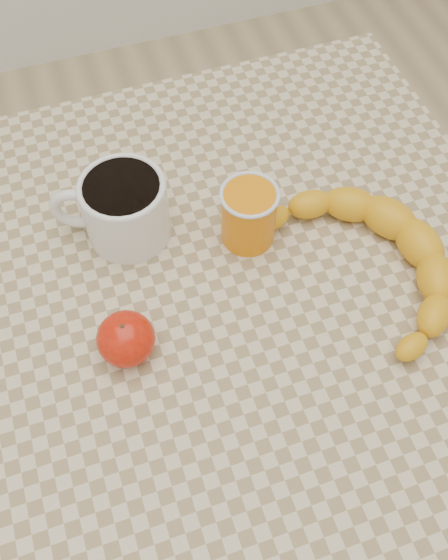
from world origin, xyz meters
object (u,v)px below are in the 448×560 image
object	(u,v)px
apple	(126,339)
coffee_mug	(123,207)
orange_juice_glass	(249,215)
banana	(372,259)
table	(224,321)

from	to	relation	value
apple	coffee_mug	bearing A→B (deg)	76.30
orange_juice_glass	banana	distance (m)	0.16
apple	banana	size ratio (longest dim) A/B	0.24
orange_juice_glass	coffee_mug	bearing A→B (deg)	158.11
coffee_mug	orange_juice_glass	distance (m)	0.16
table	coffee_mug	bearing A→B (deg)	125.92
apple	banana	bearing A→B (deg)	1.94
coffee_mug	orange_juice_glass	world-z (taller)	coffee_mug
table	coffee_mug	distance (m)	0.21
orange_juice_glass	banana	xyz separation A→B (m)	(0.13, -0.10, -0.02)
coffee_mug	banana	size ratio (longest dim) A/B	0.47
table	orange_juice_glass	xyz separation A→B (m)	(0.06, 0.07, 0.13)
table	orange_juice_glass	bearing A→B (deg)	50.22
table	banana	distance (m)	0.22
orange_juice_glass	banana	world-z (taller)	orange_juice_glass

